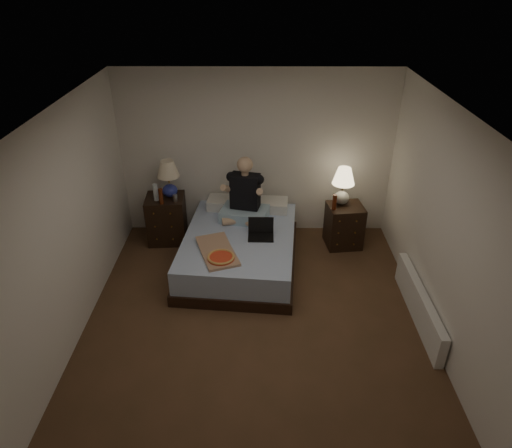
{
  "coord_description": "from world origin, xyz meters",
  "views": [
    {
      "loc": [
        0.03,
        -4.06,
        3.72
      ],
      "look_at": [
        0.0,
        0.9,
        0.85
      ],
      "focal_mm": 32.0,
      "sensor_mm": 36.0,
      "label": 1
    }
  ],
  "objects_px": {
    "bed": "(240,250)",
    "lamp_right": "(343,186)",
    "soda_can": "(175,198)",
    "radiator": "(419,305)",
    "beer_bottle_right": "(334,202)",
    "pizza_box": "(221,258)",
    "nightstand_right": "(344,226)",
    "beer_bottle_left": "(161,196)",
    "water_bottle": "(156,192)",
    "lamp_left": "(169,179)",
    "nightstand_left": "(167,219)",
    "laptop": "(261,230)",
    "person": "(244,190)"
  },
  "relations": [
    {
      "from": "nightstand_right",
      "to": "beer_bottle_right",
      "type": "relative_size",
      "value": 2.82
    },
    {
      "from": "lamp_left",
      "to": "radiator",
      "type": "distance_m",
      "value": 3.76
    },
    {
      "from": "bed",
      "to": "beer_bottle_left",
      "type": "xyz_separation_m",
      "value": [
        -1.12,
        0.47,
        0.59
      ]
    },
    {
      "from": "laptop",
      "to": "radiator",
      "type": "bearing_deg",
      "value": -27.97
    },
    {
      "from": "lamp_left",
      "to": "radiator",
      "type": "xyz_separation_m",
      "value": [
        3.19,
        -1.81,
        -0.8
      ]
    },
    {
      "from": "beer_bottle_right",
      "to": "pizza_box",
      "type": "relative_size",
      "value": 0.3
    },
    {
      "from": "soda_can",
      "to": "radiator",
      "type": "xyz_separation_m",
      "value": [
        3.1,
        -1.66,
        -0.57
      ]
    },
    {
      "from": "nightstand_left",
      "to": "radiator",
      "type": "bearing_deg",
      "value": -32.19
    },
    {
      "from": "person",
      "to": "radiator",
      "type": "distance_m",
      "value": 2.71
    },
    {
      "from": "nightstand_left",
      "to": "nightstand_right",
      "type": "height_order",
      "value": "nightstand_left"
    },
    {
      "from": "beer_bottle_right",
      "to": "person",
      "type": "height_order",
      "value": "person"
    },
    {
      "from": "beer_bottle_right",
      "to": "radiator",
      "type": "distance_m",
      "value": 1.84
    },
    {
      "from": "pizza_box",
      "to": "beer_bottle_right",
      "type": "bearing_deg",
      "value": 15.23
    },
    {
      "from": "bed",
      "to": "lamp_right",
      "type": "distance_m",
      "value": 1.73
    },
    {
      "from": "lamp_left",
      "to": "nightstand_right",
      "type": "bearing_deg",
      "value": -3.68
    },
    {
      "from": "bed",
      "to": "lamp_right",
      "type": "xyz_separation_m",
      "value": [
        1.47,
        0.62,
        0.68
      ]
    },
    {
      "from": "soda_can",
      "to": "lamp_left",
      "type": "bearing_deg",
      "value": 122.46
    },
    {
      "from": "beer_bottle_left",
      "to": "pizza_box",
      "type": "relative_size",
      "value": 0.3
    },
    {
      "from": "radiator",
      "to": "bed",
      "type": "bearing_deg",
      "value": 152.88
    },
    {
      "from": "lamp_right",
      "to": "person",
      "type": "height_order",
      "value": "person"
    },
    {
      "from": "laptop",
      "to": "person",
      "type": "bearing_deg",
      "value": 114.72
    },
    {
      "from": "nightstand_left",
      "to": "lamp_right",
      "type": "relative_size",
      "value": 1.28
    },
    {
      "from": "bed",
      "to": "radiator",
      "type": "relative_size",
      "value": 1.23
    },
    {
      "from": "nightstand_right",
      "to": "lamp_right",
      "type": "relative_size",
      "value": 1.16
    },
    {
      "from": "soda_can",
      "to": "beer_bottle_left",
      "type": "bearing_deg",
      "value": -155.77
    },
    {
      "from": "nightstand_right",
      "to": "pizza_box",
      "type": "xyz_separation_m",
      "value": [
        -1.73,
        -1.16,
        0.21
      ]
    },
    {
      "from": "laptop",
      "to": "radiator",
      "type": "height_order",
      "value": "laptop"
    },
    {
      "from": "nightstand_right",
      "to": "water_bottle",
      "type": "bearing_deg",
      "value": 171.94
    },
    {
      "from": "nightstand_left",
      "to": "person",
      "type": "distance_m",
      "value": 1.34
    },
    {
      "from": "lamp_left",
      "to": "water_bottle",
      "type": "bearing_deg",
      "value": -145.34
    },
    {
      "from": "nightstand_right",
      "to": "water_bottle",
      "type": "relative_size",
      "value": 2.59
    },
    {
      "from": "nightstand_left",
      "to": "pizza_box",
      "type": "relative_size",
      "value": 0.94
    },
    {
      "from": "lamp_right",
      "to": "soda_can",
      "type": "bearing_deg",
      "value": -178.34
    },
    {
      "from": "lamp_left",
      "to": "lamp_right",
      "type": "height_order",
      "value": "lamp_left"
    },
    {
      "from": "water_bottle",
      "to": "pizza_box",
      "type": "height_order",
      "value": "water_bottle"
    },
    {
      "from": "lamp_left",
      "to": "beer_bottle_left",
      "type": "xyz_separation_m",
      "value": [
        -0.09,
        -0.23,
        -0.17
      ]
    },
    {
      "from": "soda_can",
      "to": "pizza_box",
      "type": "bearing_deg",
      "value": -57.98
    },
    {
      "from": "bed",
      "to": "laptop",
      "type": "height_order",
      "value": "laptop"
    },
    {
      "from": "nightstand_right",
      "to": "water_bottle",
      "type": "distance_m",
      "value": 2.79
    },
    {
      "from": "beer_bottle_left",
      "to": "pizza_box",
      "type": "xyz_separation_m",
      "value": [
        0.92,
        -1.09,
        -0.3
      ]
    },
    {
      "from": "beer_bottle_left",
      "to": "bed",
      "type": "bearing_deg",
      "value": -22.66
    },
    {
      "from": "nightstand_right",
      "to": "soda_can",
      "type": "height_order",
      "value": "soda_can"
    },
    {
      "from": "lamp_right",
      "to": "pizza_box",
      "type": "bearing_deg",
      "value": -143.3
    },
    {
      "from": "beer_bottle_right",
      "to": "pizza_box",
      "type": "xyz_separation_m",
      "value": [
        -1.54,
        -1.07,
        -0.23
      ]
    },
    {
      "from": "nightstand_right",
      "to": "nightstand_left",
      "type": "bearing_deg",
      "value": 170.07
    },
    {
      "from": "lamp_left",
      "to": "lamp_right",
      "type": "relative_size",
      "value": 1.0
    },
    {
      "from": "beer_bottle_left",
      "to": "person",
      "type": "xyz_separation_m",
      "value": [
        1.18,
        -0.03,
        0.12
      ]
    },
    {
      "from": "beer_bottle_left",
      "to": "beer_bottle_right",
      "type": "xyz_separation_m",
      "value": [
        2.46,
        -0.03,
        -0.07
      ]
    },
    {
      "from": "nightstand_left",
      "to": "soda_can",
      "type": "distance_m",
      "value": 0.46
    },
    {
      "from": "nightstand_right",
      "to": "soda_can",
      "type": "relative_size",
      "value": 6.48
    }
  ]
}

